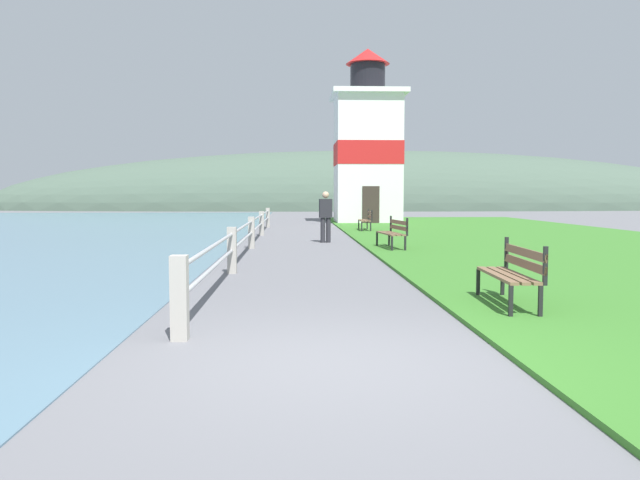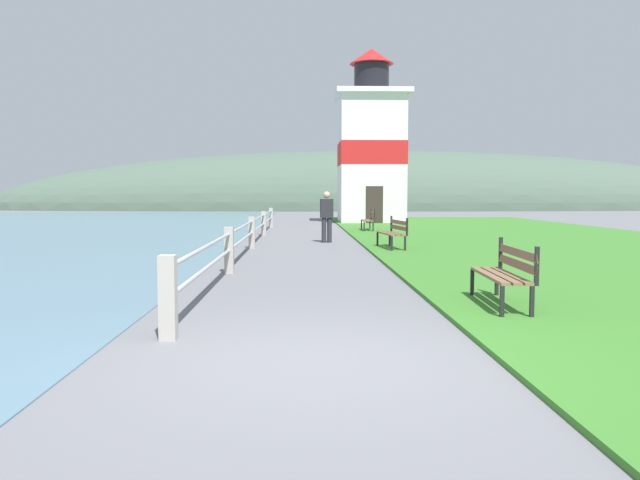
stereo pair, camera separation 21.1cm
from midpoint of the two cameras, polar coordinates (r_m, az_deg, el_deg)
ground_plane at (r=5.96m, az=0.84°, el=-11.23°), size 160.00×160.00×0.00m
grass_verge at (r=21.39m, az=20.16°, el=-0.21°), size 12.00×42.16×0.06m
seawall_railing at (r=18.26m, az=-5.93°, el=0.95°), size 0.18×23.07×0.93m
park_bench_near at (r=8.97m, az=17.30°, el=-2.69°), size 0.56×1.74×0.94m
park_bench_midway at (r=17.80m, az=7.10°, el=0.82°), size 0.66×1.79×0.94m
park_bench_far at (r=26.49m, az=4.75°, el=1.94°), size 0.52×1.69×0.94m
lighthouse at (r=34.73m, az=4.87°, el=8.31°), size 3.99×3.99×9.48m
person_strolling at (r=20.35m, az=0.91°, el=2.31°), size 0.43×0.26×1.67m
distant_hillside at (r=64.40m, az=5.68°, el=2.80°), size 80.00×16.00×12.00m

